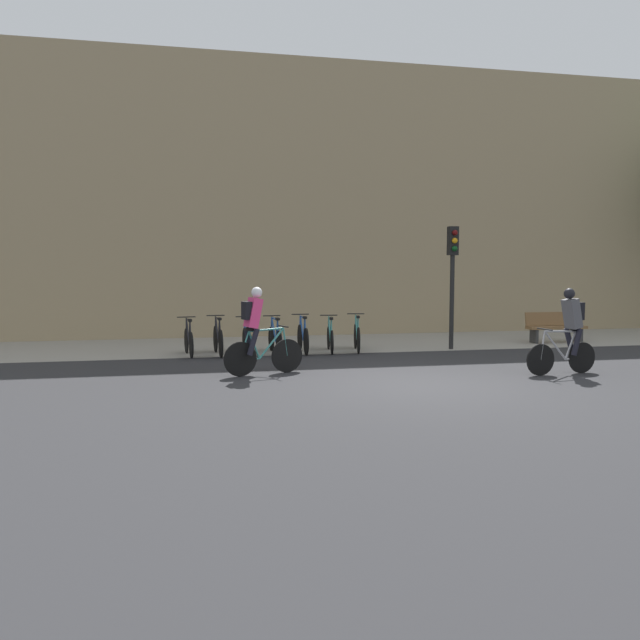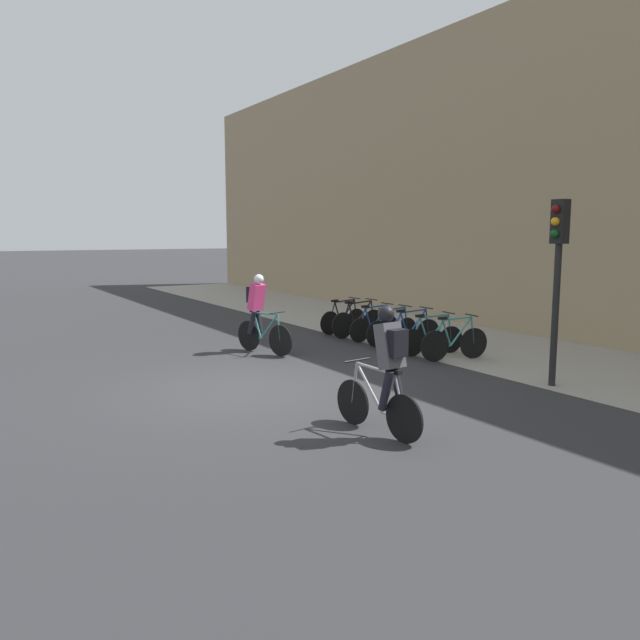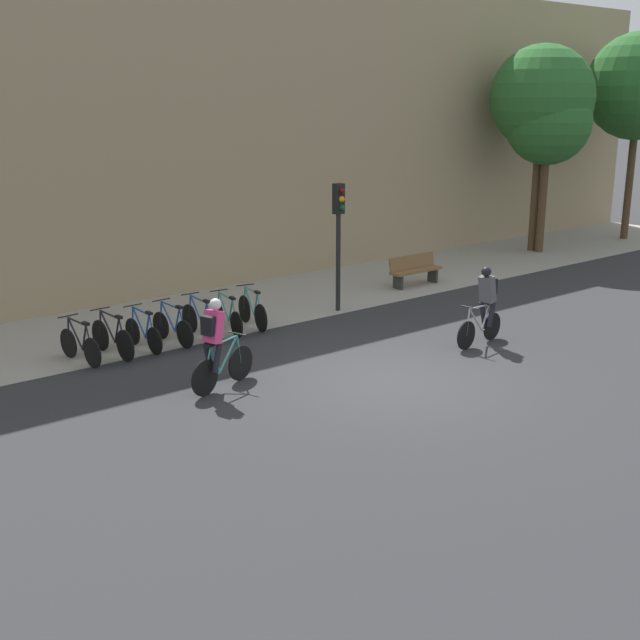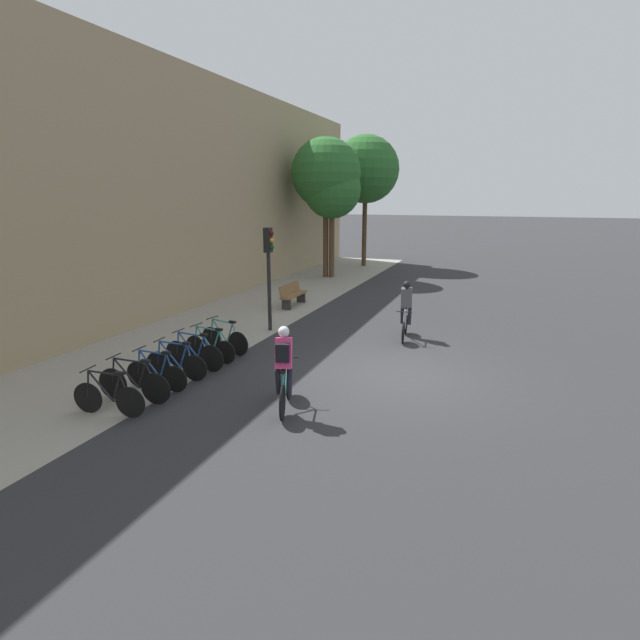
{
  "view_description": "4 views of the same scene",
  "coord_description": "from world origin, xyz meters",
  "px_view_note": "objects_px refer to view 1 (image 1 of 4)",
  "views": [
    {
      "loc": [
        -4.22,
        -10.82,
        2.14
      ],
      "look_at": [
        -1.65,
        1.65,
        1.11
      ],
      "focal_mm": 35.0,
      "sensor_mm": 36.0,
      "label": 1
    },
    {
      "loc": [
        9.75,
        -4.39,
        2.69
      ],
      "look_at": [
        0.07,
        1.5,
        1.12
      ],
      "focal_mm": 35.0,
      "sensor_mm": 36.0,
      "label": 2
    },
    {
      "loc": [
        -10.38,
        -10.63,
        5.36
      ],
      "look_at": [
        -0.12,
        2.15,
        0.79
      ],
      "focal_mm": 45.0,
      "sensor_mm": 36.0,
      "label": 3
    },
    {
      "loc": [
        -11.4,
        -2.26,
        4.25
      ],
      "look_at": [
        -0.28,
        1.97,
        1.27
      ],
      "focal_mm": 28.0,
      "sensor_mm": 36.0,
      "label": 4
    }
  ],
  "objects_px": {
    "traffic_light_pole": "(453,264)",
    "bench": "(556,326)",
    "parked_bike_6": "(357,336)",
    "parked_bike_5": "(330,337)",
    "parked_bike_2": "(247,339)",
    "parked_bike_4": "(303,337)",
    "parked_bike_1": "(218,339)",
    "parked_bike_3": "(275,338)",
    "cyclist_grey": "(569,328)",
    "parked_bike_0": "(189,340)",
    "cyclist_pink": "(256,329)"
  },
  "relations": [
    {
      "from": "parked_bike_6",
      "to": "traffic_light_pole",
      "type": "height_order",
      "value": "traffic_light_pole"
    },
    {
      "from": "cyclist_grey",
      "to": "parked_bike_5",
      "type": "bearing_deg",
      "value": 132.77
    },
    {
      "from": "parked_bike_3",
      "to": "bench",
      "type": "bearing_deg",
      "value": 4.78
    },
    {
      "from": "parked_bike_4",
      "to": "parked_bike_1",
      "type": "bearing_deg",
      "value": -179.99
    },
    {
      "from": "parked_bike_1",
      "to": "bench",
      "type": "xyz_separation_m",
      "value": [
        9.82,
        0.7,
        0.07
      ]
    },
    {
      "from": "parked_bike_3",
      "to": "bench",
      "type": "xyz_separation_m",
      "value": [
        8.38,
        0.7,
        0.09
      ]
    },
    {
      "from": "parked_bike_2",
      "to": "parked_bike_4",
      "type": "bearing_deg",
      "value": 0.02
    },
    {
      "from": "parked_bike_3",
      "to": "parked_bike_6",
      "type": "height_order",
      "value": "parked_bike_6"
    },
    {
      "from": "parked_bike_0",
      "to": "traffic_light_pole",
      "type": "xyz_separation_m",
      "value": [
        6.93,
        -0.11,
        1.9
      ]
    },
    {
      "from": "parked_bike_5",
      "to": "parked_bike_6",
      "type": "relative_size",
      "value": 1.0
    },
    {
      "from": "cyclist_grey",
      "to": "parked_bike_5",
      "type": "distance_m",
      "value": 5.96
    },
    {
      "from": "parked_bike_5",
      "to": "bench",
      "type": "height_order",
      "value": "parked_bike_5"
    },
    {
      "from": "parked_bike_1",
      "to": "parked_bike_2",
      "type": "distance_m",
      "value": 0.72
    },
    {
      "from": "parked_bike_0",
      "to": "parked_bike_1",
      "type": "height_order",
      "value": "parked_bike_1"
    },
    {
      "from": "parked_bike_1",
      "to": "parked_bike_6",
      "type": "distance_m",
      "value": 3.6
    },
    {
      "from": "parked_bike_3",
      "to": "parked_bike_4",
      "type": "distance_m",
      "value": 0.72
    },
    {
      "from": "cyclist_grey",
      "to": "parked_bike_2",
      "type": "distance_m",
      "value": 7.59
    },
    {
      "from": "parked_bike_2",
      "to": "traffic_light_pole",
      "type": "distance_m",
      "value": 5.81
    },
    {
      "from": "parked_bike_4",
      "to": "bench",
      "type": "bearing_deg",
      "value": 5.22
    },
    {
      "from": "parked_bike_5",
      "to": "parked_bike_3",
      "type": "bearing_deg",
      "value": 179.97
    },
    {
      "from": "cyclist_grey",
      "to": "parked_bike_0",
      "type": "height_order",
      "value": "cyclist_grey"
    },
    {
      "from": "parked_bike_2",
      "to": "parked_bike_4",
      "type": "height_order",
      "value": "parked_bike_4"
    },
    {
      "from": "parked_bike_4",
      "to": "cyclist_pink",
      "type": "bearing_deg",
      "value": -115.47
    },
    {
      "from": "parked_bike_2",
      "to": "parked_bike_5",
      "type": "relative_size",
      "value": 0.96
    },
    {
      "from": "traffic_light_pole",
      "to": "bench",
      "type": "bearing_deg",
      "value": 12.68
    },
    {
      "from": "parked_bike_3",
      "to": "parked_bike_5",
      "type": "height_order",
      "value": "parked_bike_3"
    },
    {
      "from": "parked_bike_1",
      "to": "parked_bike_2",
      "type": "bearing_deg",
      "value": -0.02
    },
    {
      "from": "cyclist_grey",
      "to": "parked_bike_0",
      "type": "bearing_deg",
      "value": 150.29
    },
    {
      "from": "cyclist_pink",
      "to": "bench",
      "type": "xyz_separation_m",
      "value": [
        9.18,
        3.9,
        -0.47
      ]
    },
    {
      "from": "parked_bike_0",
      "to": "traffic_light_pole",
      "type": "relative_size",
      "value": 0.48
    },
    {
      "from": "parked_bike_2",
      "to": "parked_bike_6",
      "type": "relative_size",
      "value": 0.97
    },
    {
      "from": "parked_bike_6",
      "to": "parked_bike_4",
      "type": "bearing_deg",
      "value": -179.98
    },
    {
      "from": "parked_bike_4",
      "to": "parked_bike_6",
      "type": "xyz_separation_m",
      "value": [
        1.44,
        0.0,
        -0.01
      ]
    },
    {
      "from": "traffic_light_pole",
      "to": "parked_bike_0",
      "type": "bearing_deg",
      "value": 179.06
    },
    {
      "from": "parked_bike_1",
      "to": "parked_bike_5",
      "type": "height_order",
      "value": "parked_bike_1"
    },
    {
      "from": "parked_bike_4",
      "to": "parked_bike_6",
      "type": "height_order",
      "value": "parked_bike_4"
    },
    {
      "from": "parked_bike_2",
      "to": "parked_bike_5",
      "type": "xyz_separation_m",
      "value": [
        2.16,
        -0.0,
        0.0
      ]
    },
    {
      "from": "parked_bike_0",
      "to": "parked_bike_6",
      "type": "height_order",
      "value": "parked_bike_6"
    },
    {
      "from": "parked_bike_5",
      "to": "parked_bike_6",
      "type": "height_order",
      "value": "parked_bike_6"
    },
    {
      "from": "parked_bike_1",
      "to": "traffic_light_pole",
      "type": "bearing_deg",
      "value": -1.05
    },
    {
      "from": "parked_bike_5",
      "to": "traffic_light_pole",
      "type": "distance_m",
      "value": 3.83
    },
    {
      "from": "parked_bike_0",
      "to": "parked_bike_5",
      "type": "xyz_separation_m",
      "value": [
        3.6,
        -0.0,
        -0.01
      ]
    },
    {
      "from": "parked_bike_1",
      "to": "parked_bike_4",
      "type": "distance_m",
      "value": 2.16
    },
    {
      "from": "parked_bike_1",
      "to": "parked_bike_0",
      "type": "bearing_deg",
      "value": 179.97
    },
    {
      "from": "parked_bike_3",
      "to": "parked_bike_6",
      "type": "xyz_separation_m",
      "value": [
        2.16,
        0.0,
        0.01
      ]
    },
    {
      "from": "bench",
      "to": "cyclist_pink",
      "type": "bearing_deg",
      "value": -157.01
    },
    {
      "from": "traffic_light_pole",
      "to": "parked_bike_4",
      "type": "bearing_deg",
      "value": 178.39
    },
    {
      "from": "cyclist_grey",
      "to": "parked_bike_2",
      "type": "relative_size",
      "value": 1.12
    },
    {
      "from": "parked_bike_6",
      "to": "parked_bike_5",
      "type": "bearing_deg",
      "value": -179.87
    },
    {
      "from": "parked_bike_5",
      "to": "traffic_light_pole",
      "type": "xyz_separation_m",
      "value": [
        3.32,
        -0.11,
        1.9
      ]
    }
  ]
}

